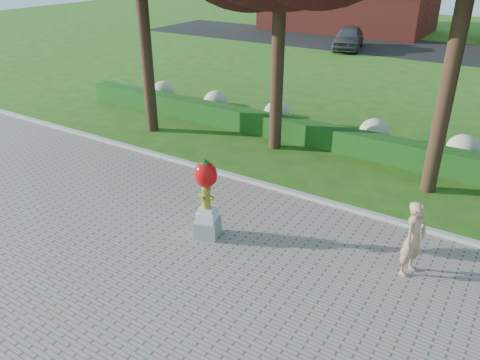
# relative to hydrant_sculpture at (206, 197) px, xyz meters

# --- Properties ---
(ground) EXTENTS (100.00, 100.00, 0.00)m
(ground) POSITION_rel_hydrant_sculpture_xyz_m (0.58, 0.12, -1.14)
(ground) COLOR #265715
(ground) RESTS_ON ground
(walkway) EXTENTS (40.00, 14.00, 0.04)m
(walkway) POSITION_rel_hydrant_sculpture_xyz_m (0.58, -3.88, -1.12)
(walkway) COLOR gray
(walkway) RESTS_ON ground
(curb) EXTENTS (40.00, 0.18, 0.15)m
(curb) POSITION_rel_hydrant_sculpture_xyz_m (0.58, 3.12, -1.07)
(curb) COLOR #ADADA5
(curb) RESTS_ON ground
(lawn_hedge) EXTENTS (24.00, 0.70, 0.80)m
(lawn_hedge) POSITION_rel_hydrant_sculpture_xyz_m (0.58, 7.12, -0.74)
(lawn_hedge) COLOR #174D16
(lawn_hedge) RESTS_ON ground
(hydrangea_row) EXTENTS (20.10, 1.10, 0.99)m
(hydrangea_row) POSITION_rel_hydrant_sculpture_xyz_m (1.15, 8.12, -0.59)
(hydrangea_row) COLOR tan
(hydrangea_row) RESTS_ON ground
(street) EXTENTS (50.00, 8.00, 0.02)m
(street) POSITION_rel_hydrant_sculpture_xyz_m (0.58, 28.12, -1.13)
(street) COLOR black
(street) RESTS_ON ground
(hydrant_sculpture) EXTENTS (0.71, 0.71, 2.08)m
(hydrant_sculpture) POSITION_rel_hydrant_sculpture_xyz_m (0.00, 0.00, 0.00)
(hydrant_sculpture) COLOR gray
(hydrant_sculpture) RESTS_ON walkway
(woman) EXTENTS (0.59, 0.74, 1.75)m
(woman) POSITION_rel_hydrant_sculpture_xyz_m (4.63, 1.18, -0.23)
(woman) COLOR tan
(woman) RESTS_ON walkway
(parked_car) EXTENTS (2.95, 5.00, 1.60)m
(parked_car) POSITION_rel_hydrant_sculpture_xyz_m (-5.94, 25.40, -0.32)
(parked_car) COLOR #43464B
(parked_car) RESTS_ON street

